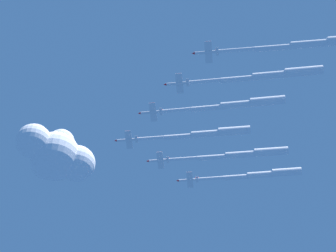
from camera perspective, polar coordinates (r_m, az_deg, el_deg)
jet_lead at (r=218.61m, az=4.26°, el=-0.82°), size 45.70×39.01×4.40m
jet_port_inner at (r=210.84m, az=7.64°, el=2.37°), size 46.76×40.74×4.28m
jet_starboard_inner at (r=228.15m, az=8.13°, el=-3.07°), size 49.05×41.54×4.34m
jet_port_mid at (r=204.26m, az=11.24°, el=5.50°), size 48.29×41.61×4.28m
jet_starboard_mid at (r=237.87m, az=10.17°, el=-5.22°), size 44.56×38.25×4.31m
jet_port_outer at (r=199.40m, az=15.50°, el=8.67°), size 51.82×43.44×4.37m
cloud_puff at (r=249.75m, az=-12.18°, el=-3.13°), size 39.43×27.52×25.16m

